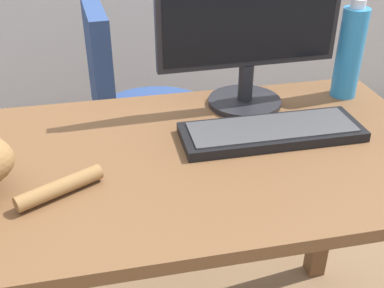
% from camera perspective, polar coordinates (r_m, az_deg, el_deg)
% --- Properties ---
extents(desk, '(1.56, 0.66, 0.76)m').
position_cam_1_polar(desk, '(1.13, -9.57, -6.93)').
color(desk, brown).
rests_on(desk, ground_plane).
extents(office_chair, '(0.48, 0.48, 0.93)m').
position_cam_1_polar(office_chair, '(1.84, -5.92, 0.39)').
color(office_chair, black).
rests_on(office_chair, ground_plane).
extents(monitor, '(0.48, 0.20, 0.41)m').
position_cam_1_polar(monitor, '(1.23, 6.97, 14.27)').
color(monitor, '#232328').
rests_on(monitor, desk).
extents(keyboard, '(0.44, 0.15, 0.03)m').
position_cam_1_polar(keyboard, '(1.16, 9.58, 1.49)').
color(keyboard, black).
rests_on(keyboard, desk).
extents(water_bottle, '(0.07, 0.07, 0.27)m').
position_cam_1_polar(water_bottle, '(1.38, 18.49, 10.45)').
color(water_bottle, '#2D8CD1').
rests_on(water_bottle, desk).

